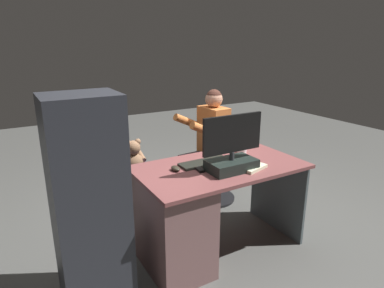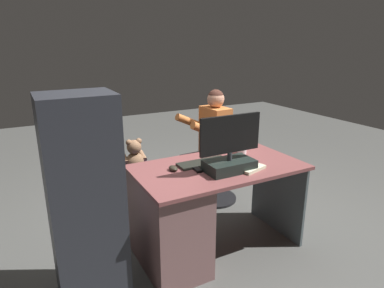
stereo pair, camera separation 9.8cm
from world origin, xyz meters
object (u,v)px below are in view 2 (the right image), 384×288
(desk, at_px, (180,215))
(visitor_chair, at_px, (214,177))
(computer_mouse, at_px, (173,168))
(tv_remote, at_px, (196,168))
(office_chair_teddy, at_px, (136,191))
(cup, at_px, (242,149))
(monitor, at_px, (230,154))
(teddy_bear, at_px, (134,157))
(person, at_px, (208,139))
(keyboard, at_px, (203,163))

(desk, bearing_deg, visitor_chair, -135.33)
(computer_mouse, relative_size, tv_remote, 0.64)
(office_chair_teddy, bearing_deg, cup, 137.10)
(monitor, relative_size, computer_mouse, 5.25)
(teddy_bear, bearing_deg, cup, 136.61)
(monitor, height_order, office_chair_teddy, monitor)
(desk, relative_size, person, 1.09)
(teddy_bear, xyz_separation_m, person, (-0.78, 0.07, 0.09))
(keyboard, bearing_deg, desk, 20.36)
(computer_mouse, relative_size, visitor_chair, 0.19)
(computer_mouse, relative_size, teddy_bear, 0.30)
(cup, relative_size, person, 0.07)
(keyboard, xyz_separation_m, office_chair_teddy, (0.32, -0.76, -0.49))
(office_chair_teddy, height_order, visitor_chair, same)
(cup, xyz_separation_m, office_chair_teddy, (0.74, -0.69, -0.53))
(monitor, height_order, teddy_bear, monitor)
(cup, xyz_separation_m, person, (-0.03, -0.63, -0.08))
(computer_mouse, xyz_separation_m, person, (-0.73, -0.72, -0.05))
(person, bearing_deg, visitor_chair, 175.68)
(keyboard, distance_m, teddy_bear, 0.85)
(monitor, relative_size, keyboard, 1.20)
(cup, bearing_deg, teddy_bear, -43.39)
(desk, bearing_deg, cup, -166.62)
(desk, relative_size, office_chair_teddy, 2.56)
(computer_mouse, distance_m, teddy_bear, 0.80)
(desk, distance_m, teddy_bear, 0.89)
(tv_remote, xyz_separation_m, office_chair_teddy, (0.21, -0.84, -0.49))
(tv_remote, bearing_deg, office_chair_teddy, -69.95)
(tv_remote, xyz_separation_m, teddy_bear, (0.21, -0.85, -0.14))
(visitor_chair, bearing_deg, desk, 44.67)
(monitor, height_order, cup, monitor)
(computer_mouse, height_order, visitor_chair, computer_mouse)
(office_chair_teddy, relative_size, visitor_chair, 1.04)
(cup, xyz_separation_m, teddy_bear, (0.74, -0.70, -0.17))
(monitor, xyz_separation_m, keyboard, (0.10, -0.22, -0.12))
(teddy_bear, bearing_deg, keyboard, 112.37)
(teddy_bear, height_order, person, person)
(monitor, relative_size, office_chair_teddy, 0.98)
(desk, distance_m, monitor, 0.60)
(tv_remote, height_order, office_chair_teddy, tv_remote)
(office_chair_teddy, xyz_separation_m, visitor_chair, (-0.86, 0.06, 0.01))
(teddy_bear, xyz_separation_m, visitor_chair, (-0.86, 0.08, -0.35))
(office_chair_teddy, bearing_deg, person, 175.68)
(desk, height_order, person, person)
(tv_remote, xyz_separation_m, visitor_chair, (-0.65, -0.77, -0.49))
(desk, relative_size, teddy_bear, 4.05)
(tv_remote, bearing_deg, visitor_chair, -124.01)
(monitor, relative_size, cup, 5.76)
(desk, relative_size, keyboard, 3.14)
(monitor, height_order, person, person)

